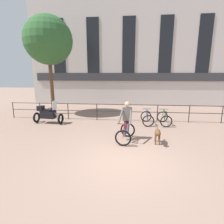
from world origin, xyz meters
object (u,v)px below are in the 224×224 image
object	(u,v)px
cyclist_with_bike	(126,123)
dog	(158,133)
parked_bicycle_near_lamp	(147,118)
parked_motorcycle	(48,114)
parked_bicycle_mid_left	(164,119)

from	to	relation	value
cyclist_with_bike	dog	size ratio (longest dim) A/B	1.79
cyclist_with_bike	parked_bicycle_near_lamp	xyz separation A→B (m)	(1.16, 2.63, -0.41)
parked_motorcycle	parked_bicycle_near_lamp	bearing A→B (deg)	-80.73
cyclist_with_bike	parked_bicycle_near_lamp	bearing A→B (deg)	75.41
parked_bicycle_mid_left	dog	bearing A→B (deg)	73.23
dog	parked_motorcycle	world-z (taller)	parked_motorcycle
parked_motorcycle	parked_bicycle_near_lamp	xyz separation A→B (m)	(5.81, 0.37, -0.20)
dog	parked_bicycle_mid_left	xyz separation A→B (m)	(0.82, 2.94, -0.10)
parked_bicycle_near_lamp	cyclist_with_bike	bearing A→B (deg)	64.67
dog	parked_motorcycle	bearing A→B (deg)	162.27
parked_motorcycle	parked_bicycle_mid_left	xyz separation A→B (m)	(6.79, 0.37, -0.20)
parked_bicycle_mid_left	parked_bicycle_near_lamp	bearing A→B (deg)	-1.10
dog	parked_motorcycle	distance (m)	6.49
cyclist_with_bike	dog	bearing A→B (deg)	-4.07
dog	parked_bicycle_near_lamp	xyz separation A→B (m)	(-0.15, 2.94, -0.10)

